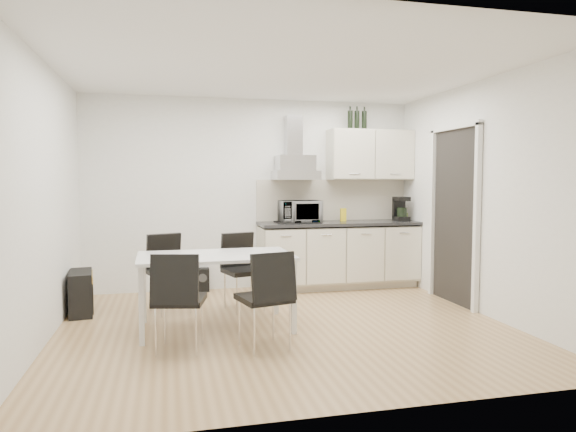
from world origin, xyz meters
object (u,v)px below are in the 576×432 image
chair_far_right (244,272)px  chair_near_left (180,301)px  guitar_amp (81,293)px  dining_table (216,262)px  floor_speaker (202,280)px  chair_near_right (264,299)px  kitchenette (340,228)px  chair_far_left (170,274)px

chair_far_right → chair_near_left: size_ratio=1.00×
guitar_amp → chair_far_right: bearing=-15.0°
dining_table → floor_speaker: bearing=89.5°
chair_near_right → chair_near_left: bearing=158.5°
guitar_amp → kitchenette: bearing=4.7°
kitchenette → dining_table: bearing=-139.3°
chair_far_left → floor_speaker: bearing=-132.7°
kitchenette → chair_near_right: (-1.52, -2.33, -0.39)m
kitchenette → guitar_amp: 3.43m
floor_speaker → chair_near_left: bearing=-95.3°
chair_far_right → guitar_amp: 1.83m
chair_far_left → kitchenette: bearing=-180.0°
dining_table → guitar_amp: dining_table is taller
floor_speaker → chair_far_left: bearing=-109.3°
kitchenette → floor_speaker: kitchenette is taller
dining_table → chair_near_right: 0.84m
chair_far_left → chair_far_right: bearing=153.6°
kitchenette → dining_table: kitchenette is taller
kitchenette → floor_speaker: bearing=175.0°
dining_table → chair_far_left: 0.90m
chair_far_right → floor_speaker: bearing=-86.5°
chair_near_left → guitar_amp: (-1.05, 1.52, -0.20)m
chair_near_left → dining_table: bearing=71.6°
chair_near_right → floor_speaker: size_ratio=2.85×
floor_speaker → chair_near_right: bearing=-78.4°
chair_near_left → chair_near_right: same height
dining_table → guitar_amp: size_ratio=2.55×
dining_table → floor_speaker: 1.86m
chair_far_right → chair_near_right: 1.38m
guitar_amp → chair_near_left: bearing=-63.0°
dining_table → kitchenette: bearing=39.6°
kitchenette → guitar_amp: (-3.30, -0.72, -0.59)m
chair_far_right → chair_near_right: size_ratio=1.00×
dining_table → chair_far_left: size_ratio=1.75×
chair_far_left → floor_speaker: (0.42, 1.03, -0.29)m
kitchenette → floor_speaker: (-1.90, 0.17, -0.68)m
chair_near_right → floor_speaker: bearing=84.7°
chair_far_right → chair_far_left: bearing=-22.4°
chair_far_right → chair_near_left: (-0.76, -1.28, 0.00)m
chair_near_left → guitar_amp: bearing=137.1°
dining_table → chair_far_left: bearing=119.5°
dining_table → chair_near_left: bearing=-122.0°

